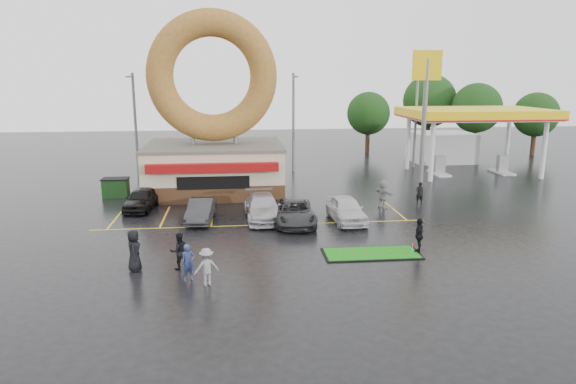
{
  "coord_description": "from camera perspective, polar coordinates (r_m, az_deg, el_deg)",
  "views": [
    {
      "loc": [
        -1.62,
        -26.1,
        8.68
      ],
      "look_at": [
        1.49,
        2.47,
        2.2
      ],
      "focal_mm": 32.0,
      "sensor_mm": 36.0,
      "label": 1
    }
  ],
  "objects": [
    {
      "name": "person_bystander",
      "position": [
        24.47,
        -16.74,
        -6.24
      ],
      "size": [
        0.65,
        0.96,
        1.93
      ],
      "primitive_type": "imported",
      "rotation": [
        0.0,
        0.0,
        1.61
      ],
      "color": "black",
      "rests_on": "ground"
    },
    {
      "name": "car_dgrey",
      "position": [
        31.87,
        -9.63,
        -2.02
      ],
      "size": [
        1.81,
        4.23,
        1.36
      ],
      "primitive_type": "imported",
      "rotation": [
        0.0,
        0.0,
        -0.09
      ],
      "color": "#2B2B2E",
      "rests_on": "ground"
    },
    {
      "name": "car_grey",
      "position": [
        30.86,
        0.71,
        -2.27
      ],
      "size": [
        2.46,
        5.12,
        1.41
      ],
      "primitive_type": "imported",
      "rotation": [
        0.0,
        0.0,
        -0.03
      ],
      "color": "#2C2C2E",
      "rests_on": "ground"
    },
    {
      "name": "streetlight_right",
      "position": [
        51.29,
        14.04,
        7.98
      ],
      "size": [
        0.4,
        2.21,
        9.0
      ],
      "color": "slate",
      "rests_on": "ground"
    },
    {
      "name": "person_hoodie",
      "position": [
        22.17,
        -9.04,
        -8.22
      ],
      "size": [
        1.19,
        0.89,
        1.64
      ],
      "primitive_type": "imported",
      "rotation": [
        0.0,
        0.0,
        3.43
      ],
      "color": "gray",
      "rests_on": "ground"
    },
    {
      "name": "car_white",
      "position": [
        31.52,
        6.47,
        -1.91
      ],
      "size": [
        2.05,
        4.62,
        1.54
      ],
      "primitive_type": "imported",
      "rotation": [
        0.0,
        0.0,
        0.05
      ],
      "color": "silver",
      "rests_on": "ground"
    },
    {
      "name": "car_silver",
      "position": [
        31.84,
        -2.83,
        -1.72
      ],
      "size": [
        2.33,
        5.3,
        1.51
      ],
      "primitive_type": "imported",
      "rotation": [
        0.0,
        0.0,
        0.04
      ],
      "color": "#AFAFB4",
      "rests_on": "ground"
    },
    {
      "name": "shell_sign",
      "position": [
        40.83,
        15.04,
        10.46
      ],
      "size": [
        2.2,
        0.36,
        10.6
      ],
      "color": "slate",
      "rests_on": "ground"
    },
    {
      "name": "donut_shop",
      "position": [
        39.32,
        -8.23,
        6.43
      ],
      "size": [
        10.2,
        8.7,
        13.5
      ],
      "color": "#472B19",
      "rests_on": "ground"
    },
    {
      "name": "car_black",
      "position": [
        35.46,
        -15.99,
        -0.76
      ],
      "size": [
        2.14,
        4.41,
        1.45
      ],
      "primitive_type": "imported",
      "rotation": [
        0.0,
        0.0,
        -0.1
      ],
      "color": "black",
      "rests_on": "ground"
    },
    {
      "name": "tree_far_b",
      "position": [
        63.83,
        25.85,
        7.73
      ],
      "size": [
        4.9,
        4.9,
        7.0
      ],
      "color": "#332114",
      "rests_on": "ground"
    },
    {
      "name": "streetlight_mid",
      "position": [
        47.51,
        0.61,
        8.0
      ],
      "size": [
        0.4,
        2.21,
        9.0
      ],
      "color": "slate",
      "rests_on": "ground"
    },
    {
      "name": "person_cameraman",
      "position": [
        26.65,
        14.36,
        -4.69
      ],
      "size": [
        0.81,
        1.13,
        1.79
      ],
      "primitive_type": "imported",
      "rotation": [
        0.0,
        0.0,
        -1.97
      ],
      "color": "black",
      "rests_on": "ground"
    },
    {
      "name": "person_walker_near",
      "position": [
        35.07,
        10.52,
        -0.21
      ],
      "size": [
        1.28,
        1.87,
        1.94
      ],
      "primitive_type": "imported",
      "rotation": [
        0.0,
        0.0,
        2.01
      ],
      "color": "gray",
      "rests_on": "ground"
    },
    {
      "name": "tree_far_d",
      "position": [
        60.3,
        8.92,
        8.62
      ],
      "size": [
        4.9,
        4.9,
        7.0
      ],
      "color": "#332114",
      "rests_on": "ground"
    },
    {
      "name": "tree_far_c",
      "position": [
        64.64,
        15.46,
        9.74
      ],
      "size": [
        6.3,
        6.3,
        9.0
      ],
      "color": "#332114",
      "rests_on": "ground"
    },
    {
      "name": "putting_green",
      "position": [
        26.16,
        9.25,
        -6.75
      ],
      "size": [
        4.85,
        2.14,
        0.6
      ],
      "color": "black",
      "rests_on": "ground"
    },
    {
      "name": "dumpster",
      "position": [
        39.92,
        -18.59,
        0.43
      ],
      "size": [
        1.8,
        1.2,
        1.3
      ],
      "primitive_type": "cube",
      "rotation": [
        0.0,
        0.0,
        -0.0
      ],
      "color": "#1B431A",
      "rests_on": "ground"
    },
    {
      "name": "person_blackjkt",
      "position": [
        24.18,
        -12.02,
        -6.44
      ],
      "size": [
        1.02,
        0.91,
        1.73
      ],
      "primitive_type": "imported",
      "rotation": [
        0.0,
        0.0,
        3.49
      ],
      "color": "black",
      "rests_on": "ground"
    },
    {
      "name": "tree_far_a",
      "position": [
        62.63,
        20.22,
        8.74
      ],
      "size": [
        5.6,
        5.6,
        8.0
      ],
      "color": "#332114",
      "rests_on": "ground"
    },
    {
      "name": "person_walker_far",
      "position": [
        36.7,
        14.42,
        -0.11
      ],
      "size": [
        0.58,
        0.38,
        1.58
      ],
      "primitive_type": "imported",
      "rotation": [
        0.0,
        0.0,
        3.14
      ],
      "color": "black",
      "rests_on": "ground"
    },
    {
      "name": "streetlight_left",
      "position": [
        46.93,
        -16.61,
        7.42
      ],
      "size": [
        0.4,
        2.21,
        9.0
      ],
      "color": "slate",
      "rests_on": "ground"
    },
    {
      "name": "ground",
      "position": [
        27.55,
        -2.53,
        -5.67
      ],
      "size": [
        120.0,
        120.0,
        0.0
      ],
      "primitive_type": "plane",
      "color": "black",
      "rests_on": "ground"
    },
    {
      "name": "person_blue",
      "position": [
        22.82,
        -11.03,
        -7.7
      ],
      "size": [
        0.7,
        0.59,
        1.63
      ],
      "primitive_type": "imported",
      "rotation": [
        0.0,
        0.0,
        0.39
      ],
      "color": "navy",
      "rests_on": "ground"
    },
    {
      "name": "gas_station",
      "position": [
        52.01,
        18.52,
        6.56
      ],
      "size": [
        12.3,
        13.65,
        5.9
      ],
      "color": "silver",
      "rests_on": "ground"
    }
  ]
}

